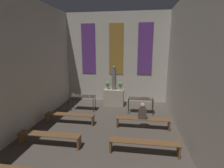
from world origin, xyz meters
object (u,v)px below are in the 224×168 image
Objects in this scene: pew_third_left at (49,137)px; pew_back_left at (70,116)px; person_seated at (142,112)px; pew_back_right at (143,121)px; candle_rack_left at (83,98)px; altar at (114,97)px; candle_rack_right at (141,100)px; flower_vase_right at (120,85)px; pew_third_right at (144,144)px; flower_vase_left at (108,84)px; statue at (114,78)px.

pew_back_left is at bearing 90.00° from pew_third_left.
pew_back_left is at bearing 180.00° from person_seated.
pew_back_left is 3.34m from pew_back_right.
candle_rack_left is 0.58× the size of pew_third_left.
altar is 0.89× the size of candle_rack_right.
altar is at bearing 144.65° from candle_rack_right.
candle_rack_left is at bearing 151.24° from person_seated.
flower_vase_right is at bearing 54.62° from pew_back_left.
pew_back_left is (-2.05, -2.89, -0.93)m from flower_vase_right.
pew_third_left is at bearing -150.48° from pew_back_right.
person_seated is at bearing -66.51° from flower_vase_right.
pew_back_left is at bearing 150.48° from pew_third_right.
pew_third_left is at bearing -105.07° from flower_vase_left.
person_seated reaches higher than candle_rack_right.
altar is at bearing 0.00° from flower_vase_left.
statue reaches higher than pew_back_left.
flower_vase_right is (0.38, 0.00, -0.38)m from statue.
pew_third_left is 1.89m from pew_back_left.
altar is at bearing 180.00° from flower_vase_right.
statue reaches higher than flower_vase_right.
pew_third_left and pew_third_right have the same top height.
pew_third_right is at bearing -66.77° from flower_vase_left.
altar is 0.87m from flower_vase_right.
candle_rack_left is at bearing 151.47° from pew_back_right.
person_seated reaches higher than altar.
flower_vase_left is 1.73m from candle_rack_left.
statue is 1.06× the size of candle_rack_right.
pew_back_left is at bearing -151.46° from candle_rack_right.
statue reaches higher than pew_back_right.
candle_rack_left is at bearing 131.65° from pew_third_right.
flower_vase_right reaches higher than person_seated.
flower_vase_left reaches higher than candle_rack_right.
flower_vase_left is at bearing 180.00° from flower_vase_right.
flower_vase_right is 5.04m from pew_third_right.
candle_rack_left is 3.68m from person_seated.
pew_back_right is at bearing 29.52° from pew_third_left.
pew_back_right is (2.05, -2.89, -0.93)m from flower_vase_left.
candle_rack_right is 4.91m from pew_third_left.
altar reaches higher than pew_back_left.
pew_third_left is 1.00× the size of pew_back_right.
pew_third_right is at bearing -48.35° from candle_rack_left.
candle_rack_right is at bearing -43.09° from flower_vase_right.
pew_third_right is at bearing -90.00° from pew_back_right.
flower_vase_left is 3.67m from pew_back_right.
pew_back_left is 3.24× the size of person_seated.
statue is 2.15m from candle_rack_right.
flower_vase_left is 0.20× the size of pew_back_right.
flower_vase_left is at bearing 124.96° from person_seated.
candle_rack_right is at bearing 92.86° from pew_back_right.
person_seated is at bearing -60.45° from statue.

